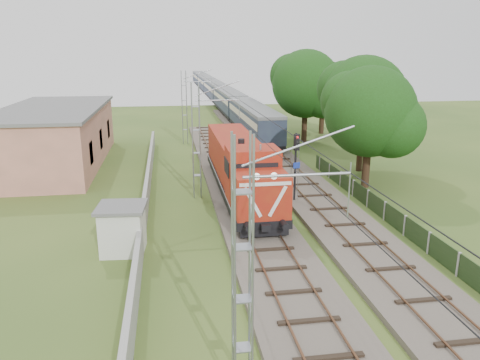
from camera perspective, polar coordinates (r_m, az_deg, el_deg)
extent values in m
plane|color=#34501E|center=(22.73, 4.62, -10.77)|extent=(140.00, 140.00, 0.00)
cube|color=#6B6054|center=(28.98, 1.43, -4.47)|extent=(4.20, 70.00, 0.30)
cube|color=black|center=(28.91, 1.43, -4.10)|extent=(2.40, 70.00, 0.10)
cube|color=brown|center=(28.76, -0.24, -4.05)|extent=(0.08, 70.00, 0.05)
cube|color=brown|center=(29.05, 3.09, -3.87)|extent=(0.08, 70.00, 0.05)
cube|color=#6B6054|center=(42.19, 4.97, 1.87)|extent=(4.20, 80.00, 0.30)
cube|color=black|center=(42.14, 4.98, 2.13)|extent=(2.40, 80.00, 0.10)
cube|color=brown|center=(41.93, 3.85, 2.19)|extent=(0.08, 80.00, 0.05)
cube|color=brown|center=(42.33, 6.10, 2.27)|extent=(0.08, 80.00, 0.05)
cylinder|color=gray|center=(12.70, 7.01, 0.59)|extent=(3.00, 0.08, 0.08)
cylinder|color=gray|center=(32.14, -2.77, 9.68)|extent=(3.00, 0.08, 0.08)
cylinder|color=gray|center=(52.01, -5.20, 11.85)|extent=(3.00, 0.08, 0.08)
cylinder|color=black|center=(32.49, -0.09, 7.45)|extent=(0.03, 70.00, 0.03)
cylinder|color=black|center=(32.34, -0.09, 9.74)|extent=(0.03, 70.00, 0.03)
cube|color=#9E9E99|center=(33.16, -11.26, -1.09)|extent=(0.25, 40.00, 1.50)
cube|color=tan|center=(45.57, -21.61, 4.87)|extent=(8.00, 20.00, 5.00)
cube|color=#606060|center=(45.22, -21.94, 8.11)|extent=(8.40, 20.40, 0.25)
cube|color=black|center=(39.09, -17.74, 3.17)|extent=(0.10, 1.60, 1.80)
cube|color=black|center=(44.91, -16.64, 4.78)|extent=(0.10, 1.60, 1.80)
cube|color=black|center=(50.78, -15.79, 6.02)|extent=(0.10, 1.60, 1.80)
cube|color=black|center=(27.85, 19.47, -5.26)|extent=(0.05, 32.00, 1.15)
cube|color=#9E9E99|center=(41.04, 9.72, 1.96)|extent=(0.12, 0.12, 1.20)
cube|color=black|center=(33.15, -0.01, -0.32)|extent=(3.06, 17.31, 0.51)
cube|color=black|center=(27.98, 1.76, -4.01)|extent=(2.24, 3.67, 0.51)
cube|color=black|center=(38.59, -1.29, 1.48)|extent=(2.24, 3.67, 0.51)
cube|color=black|center=(25.31, 2.99, -6.43)|extent=(2.65, 0.25, 0.36)
cube|color=maroon|center=(25.78, 2.51, -1.68)|extent=(2.95, 2.55, 2.34)
sphere|color=white|center=(24.17, 2.05, 0.42)|extent=(0.37, 0.37, 0.37)
sphere|color=white|center=(24.36, 4.17, 0.51)|extent=(0.37, 0.37, 0.37)
cube|color=silver|center=(24.46, 1.58, -2.75)|extent=(1.02, 0.06, 1.70)
cube|color=silver|center=(24.73, 4.60, -2.60)|extent=(1.02, 0.06, 1.70)
cube|color=silver|center=(24.30, 3.14, -0.51)|extent=(2.75, 0.06, 0.18)
cube|color=maroon|center=(28.01, 1.52, 0.70)|extent=(3.06, 2.44, 3.26)
cube|color=black|center=(26.70, 2.01, 1.08)|extent=(2.55, 0.06, 0.92)
cube|color=maroon|center=(35.17, -0.64, 3.25)|extent=(2.85, 12.32, 2.65)
cylinder|color=black|center=(31.86, 0.15, 4.68)|extent=(0.45, 0.45, 0.41)
cylinder|color=gray|center=(26.77, 1.22, 3.92)|extent=(0.12, 0.12, 0.36)
cylinder|color=gray|center=(26.88, 2.51, 3.96)|extent=(0.12, 0.12, 0.36)
cube|color=black|center=(55.30, 1.59, 5.94)|extent=(2.73, 20.75, 0.47)
cube|color=#2D3A4B|center=(55.07, 1.60, 7.49)|extent=(2.83, 20.75, 2.55)
cube|color=beige|center=(55.01, 1.60, 7.97)|extent=(2.87, 19.92, 0.71)
cube|color=slate|center=(54.89, 1.61, 8.95)|extent=(2.88, 20.75, 0.33)
cube|color=black|center=(76.52, -1.38, 8.60)|extent=(2.73, 20.75, 0.47)
cube|color=#2D3A4B|center=(76.35, -1.39, 9.72)|extent=(2.83, 20.75, 2.55)
cube|color=beige|center=(76.30, -1.39, 10.08)|extent=(2.87, 19.92, 0.71)
cube|color=slate|center=(76.22, -1.39, 10.78)|extent=(2.88, 20.75, 0.33)
cube|color=black|center=(97.94, -3.07, 10.09)|extent=(2.73, 20.75, 0.47)
cube|color=#2D3A4B|center=(97.81, -3.08, 10.97)|extent=(2.83, 20.75, 2.55)
cube|color=beige|center=(97.77, -3.09, 11.25)|extent=(2.87, 19.92, 0.71)
cube|color=slate|center=(97.71, -3.09, 11.80)|extent=(2.88, 20.75, 0.33)
cube|color=black|center=(119.46, -4.16, 11.04)|extent=(2.73, 20.75, 0.47)
cube|color=#2D3A4B|center=(119.35, -4.18, 11.77)|extent=(2.83, 20.75, 2.55)
cube|color=beige|center=(119.32, -4.18, 11.99)|extent=(2.87, 19.92, 0.71)
cube|color=slate|center=(119.27, -4.19, 12.44)|extent=(2.88, 20.75, 0.33)
cube|color=black|center=(141.03, -4.92, 11.70)|extent=(2.73, 20.75, 0.47)
cube|color=#2D3A4B|center=(140.94, -4.94, 12.31)|extent=(2.83, 20.75, 2.55)
cube|color=beige|center=(140.92, -4.94, 12.51)|extent=(2.87, 19.92, 0.71)
cube|color=slate|center=(140.87, -4.95, 12.89)|extent=(2.88, 20.75, 0.33)
cylinder|color=black|center=(31.30, 6.74, 1.31)|extent=(0.14, 0.14, 4.87)
cube|color=black|center=(30.76, 6.92, 4.59)|extent=(0.40, 0.32, 1.07)
sphere|color=red|center=(30.59, 7.00, 5.17)|extent=(0.18, 0.18, 0.18)
sphere|color=black|center=(30.65, 6.98, 4.54)|extent=(0.18, 0.18, 0.18)
sphere|color=black|center=(30.72, 6.96, 3.92)|extent=(0.18, 0.18, 0.18)
cube|color=navy|center=(31.13, 6.90, 1.78)|extent=(0.52, 0.24, 0.39)
cube|color=silver|center=(24.82, -14.10, -5.98)|extent=(2.27, 2.27, 2.31)
cube|color=#606060|center=(24.40, -14.29, -3.22)|extent=(2.61, 2.61, 0.16)
cylinder|color=#3C2418|center=(36.44, 15.17, 2.25)|extent=(0.58, 0.58, 4.07)
sphere|color=#18380F|center=(35.80, 15.59, 8.02)|extent=(6.66, 6.66, 6.66)
sphere|color=#18380F|center=(35.61, 18.10, 6.28)|extent=(4.66, 4.66, 4.66)
sphere|color=#18380F|center=(36.33, 13.22, 9.46)|extent=(4.33, 4.33, 4.33)
cylinder|color=#3C2418|center=(41.36, 14.46, 4.05)|extent=(0.51, 0.51, 4.38)
sphere|color=#18380F|center=(40.79, 14.84, 9.54)|extent=(7.17, 7.17, 7.17)
sphere|color=#18380F|center=(40.53, 17.22, 7.91)|extent=(5.02, 5.02, 5.02)
sphere|color=#18380F|center=(41.40, 12.60, 10.87)|extent=(4.66, 4.66, 4.66)
cylinder|color=#3C2418|center=(53.95, 7.87, 7.10)|extent=(0.62, 0.62, 4.61)
sphere|color=#18380F|center=(53.51, 8.04, 11.54)|extent=(7.54, 7.54, 7.54)
sphere|color=#18380F|center=(52.98, 9.94, 10.28)|extent=(5.28, 5.28, 5.28)
sphere|color=#18380F|center=(54.37, 6.30, 12.54)|extent=(4.90, 4.90, 4.90)
cylinder|color=#3C2418|center=(59.65, 9.94, 7.52)|extent=(0.61, 0.61, 4.03)
sphere|color=#18380F|center=(59.27, 10.11, 11.04)|extent=(6.60, 6.60, 6.60)
sphere|color=#18380F|center=(58.85, 11.61, 10.04)|extent=(4.62, 4.62, 4.62)
sphere|color=#18380F|center=(59.95, 8.71, 11.85)|extent=(4.29, 4.29, 4.29)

